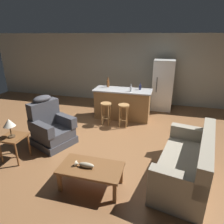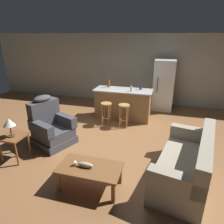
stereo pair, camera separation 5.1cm
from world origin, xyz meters
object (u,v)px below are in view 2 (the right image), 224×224
end_table (14,140)px  bar_stool_left (106,110)px  bottle_short_amber (109,83)px  coffee_table (90,169)px  recliner_near_lamp (51,127)px  fish_figurine (84,165)px  bottle_tall_green (141,87)px  kitchen_island (123,104)px  refrigerator (163,85)px  bar_stool_right (124,111)px  table_lamp (9,123)px  couch (187,164)px  bottle_wine_dark (131,89)px

end_table → bar_stool_left: 2.63m
end_table → bottle_short_amber: size_ratio=1.80×
coffee_table → recliner_near_lamp: (-1.50, 1.21, 0.06)m
fish_figurine → bottle_tall_green: bearing=82.2°
recliner_near_lamp → coffee_table: bearing=-15.6°
end_table → bar_stool_left: (1.37, 2.25, 0.01)m
recliner_near_lamp → bar_stool_left: bearing=78.2°
kitchen_island → bar_stool_left: (-0.36, -0.63, -0.01)m
refrigerator → bottle_tall_green: refrigerator is taller
coffee_table → bar_stool_left: size_ratio=1.62×
bar_stool_right → end_table: bearing=-130.3°
recliner_near_lamp → table_lamp: bearing=-90.3°
fish_figurine → bar_stool_right: bar_stool_right is taller
end_table → recliner_near_lamp: bearing=65.4°
kitchen_island → bottle_tall_green: bottle_tall_green is taller
recliner_near_lamp → end_table: (-0.38, -0.83, 0.04)m
refrigerator → couch: bearing=-80.8°
fish_figurine → bottle_tall_green: (0.47, 3.41, 0.57)m
coffee_table → end_table: 1.92m
refrigerator → table_lamp: bearing=-125.3°
end_table → bottle_short_amber: bearing=68.8°
fish_figurine → bar_stool_left: size_ratio=0.50×
recliner_near_lamp → bottle_short_amber: 2.48m
table_lamp → bottle_wine_dark: bearing=53.9°
end_table → bar_stool_right: size_ratio=0.82×
couch → bar_stool_right: size_ratio=2.98×
couch → bottle_wine_dark: 2.96m
coffee_table → bar_stool_right: bar_stool_right is taller
recliner_near_lamp → table_lamp: 1.04m
bar_stool_left → bottle_wine_dark: (0.64, 0.47, 0.56)m
refrigerator → bottle_wine_dark: size_ratio=7.97×
fish_figurine → recliner_near_lamp: size_ratio=0.28×
fish_figurine → bar_stool_right: 2.65m
recliner_near_lamp → bottle_tall_green: (1.87, 2.18, 0.61)m
table_lamp → bottle_short_amber: 3.34m
recliner_near_lamp → kitchen_island: bearing=79.8°
coffee_table → table_lamp: bearing=169.7°
bottle_tall_green → bar_stool_left: bearing=-139.1°
couch → bottle_wine_dark: bottle_wine_dark is taller
fish_figurine → table_lamp: 1.86m
bottle_wine_dark → fish_figurine: bearing=-94.3°
bar_stool_left → bottle_tall_green: bottle_tall_green is taller
table_lamp → bottle_wine_dark: size_ratio=1.86×
refrigerator → bottle_tall_green: 1.26m
fish_figurine → couch: (1.74, 0.67, -0.12)m
bar_stool_left → refrigerator: 2.43m
end_table → bar_stool_right: (1.90, 2.25, 0.01)m
kitchen_island → bar_stool_right: size_ratio=2.65×
couch → table_lamp: bearing=16.4°
bar_stool_right → refrigerator: size_ratio=0.39×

